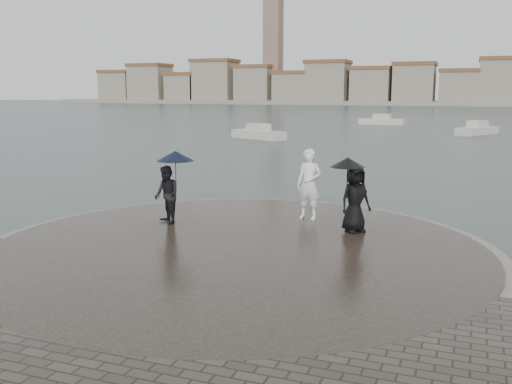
% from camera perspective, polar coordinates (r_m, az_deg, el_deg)
% --- Properties ---
extents(ground, '(400.00, 400.00, 0.00)m').
position_cam_1_polar(ground, '(10.91, -9.31, -11.68)').
color(ground, '#2B3835').
rests_on(ground, ground).
extents(kerb_ring, '(12.50, 12.50, 0.32)m').
position_cam_1_polar(kerb_ring, '(13.82, -1.95, -6.16)').
color(kerb_ring, gray).
rests_on(kerb_ring, ground).
extents(quay_tip, '(11.90, 11.90, 0.36)m').
position_cam_1_polar(quay_tip, '(13.82, -1.95, -6.07)').
color(quay_tip, '#2D261E').
rests_on(quay_tip, ground).
extents(statue, '(0.80, 0.59, 2.04)m').
position_cam_1_polar(statue, '(16.45, 5.31, 0.79)').
color(statue, white).
rests_on(statue, quay_tip).
extents(visitor_left, '(1.28, 1.11, 2.04)m').
position_cam_1_polar(visitor_left, '(15.99, -8.68, 0.82)').
color(visitor_left, black).
rests_on(visitor_left, quay_tip).
extents(visitor_right, '(1.22, 1.07, 1.95)m').
position_cam_1_polar(visitor_right, '(15.12, 9.73, 0.09)').
color(visitor_right, black).
rests_on(visitor_right, quay_tip).
extents(far_skyline, '(260.00, 20.00, 37.00)m').
position_cam_1_polar(far_skyline, '(169.81, 17.50, 10.15)').
color(far_skyline, gray).
rests_on(far_skyline, ground).
extents(boats, '(33.89, 28.20, 1.50)m').
position_cam_1_polar(boats, '(56.12, 17.06, 5.91)').
color(boats, beige).
rests_on(boats, ground).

